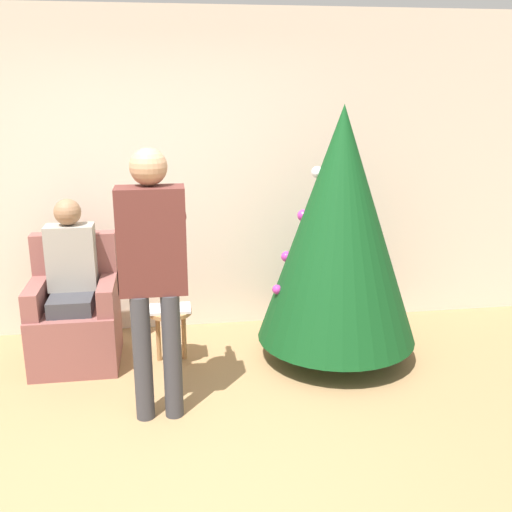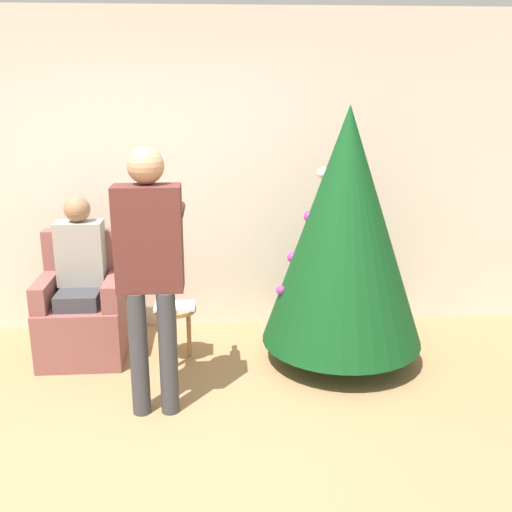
{
  "view_description": "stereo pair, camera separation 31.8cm",
  "coord_description": "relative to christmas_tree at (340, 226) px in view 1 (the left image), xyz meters",
  "views": [
    {
      "loc": [
        0.05,
        -2.85,
        2.12
      ],
      "look_at": [
        0.63,
        1.04,
        0.97
      ],
      "focal_mm": 42.0,
      "sensor_mm": 36.0,
      "label": 1
    },
    {
      "loc": [
        0.37,
        -2.89,
        2.12
      ],
      "look_at": [
        0.63,
        1.04,
        0.97
      ],
      "focal_mm": 42.0,
      "sensor_mm": 36.0,
      "label": 2
    }
  ],
  "objects": [
    {
      "name": "christmas_tree",
      "position": [
        0.0,
        0.0,
        0.0
      ],
      "size": [
        1.23,
        1.23,
        1.97
      ],
      "color": "brown",
      "rests_on": "ground_plane"
    },
    {
      "name": "ground_plane",
      "position": [
        -1.32,
        -1.38,
        -1.07
      ],
      "size": [
        14.0,
        14.0,
        0.0
      ],
      "primitive_type": "plane",
      "color": "#99754C"
    },
    {
      "name": "side_stool",
      "position": [
        -1.29,
        0.07,
        -0.71
      ],
      "size": [
        0.33,
        0.33,
        0.44
      ],
      "color": "#A37547",
      "rests_on": "ground_plane"
    },
    {
      "name": "person_standing",
      "position": [
        -1.38,
        -0.64,
        -0.02
      ],
      "size": [
        0.43,
        0.57,
        1.74
      ],
      "color": "#38383D",
      "rests_on": "ground_plane"
    },
    {
      "name": "wall_back",
      "position": [
        -1.32,
        0.85,
        0.28
      ],
      "size": [
        8.0,
        0.06,
        2.7
      ],
      "color": "beige",
      "rests_on": "ground_plane"
    },
    {
      "name": "armchair",
      "position": [
        -2.02,
        0.23,
        -0.72
      ],
      "size": [
        0.64,
        0.64,
        0.98
      ],
      "color": "brown",
      "rests_on": "ground_plane"
    },
    {
      "name": "laptop",
      "position": [
        -1.29,
        0.07,
        -0.62
      ],
      "size": [
        0.31,
        0.21,
        0.02
      ],
      "color": "silver",
      "rests_on": "side_stool"
    },
    {
      "name": "person_seated",
      "position": [
        -2.02,
        0.21,
        -0.36
      ],
      "size": [
        0.36,
        0.46,
        1.28
      ],
      "color": "#38383D",
      "rests_on": "ground_plane"
    }
  ]
}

